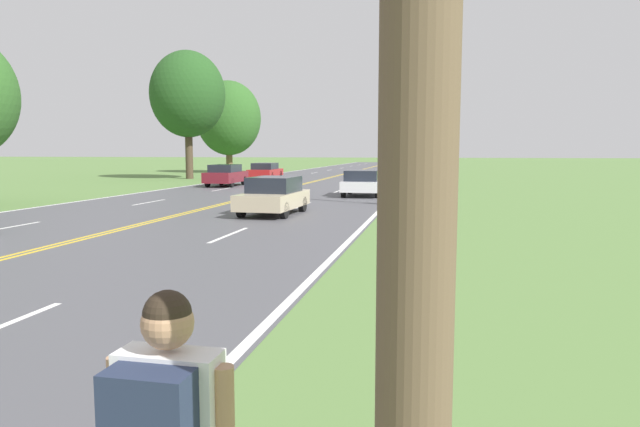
{
  "coord_description": "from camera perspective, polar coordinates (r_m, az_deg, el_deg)",
  "views": [
    {
      "loc": [
        9.48,
        1.27,
        2.4
      ],
      "look_at": [
        6.87,
        13.85,
        0.99
      ],
      "focal_mm": 32.0,
      "sensor_mm": 36.0,
      "label": 1
    }
  ],
  "objects": [
    {
      "name": "tree_behind_sign",
      "position": [
        50.57,
        -13.1,
        11.52
      ],
      "size": [
        6.33,
        6.33,
        10.81
      ],
      "color": "#473828",
      "rests_on": "ground"
    },
    {
      "name": "car_red_sedan_distant",
      "position": [
        47.37,
        -5.48,
        4.27
      ],
      "size": [
        2.07,
        4.69,
        1.4
      ],
      "rotation": [
        0.0,
        0.0,
        1.61
      ],
      "color": "black",
      "rests_on": "ground"
    },
    {
      "name": "car_maroon_sedan_receding",
      "position": [
        39.26,
        -9.4,
        3.83
      ],
      "size": [
        1.99,
        4.47,
        1.47
      ],
      "rotation": [
        0.0,
        0.0,
        1.61
      ],
      "color": "black",
      "rests_on": "ground"
    },
    {
      "name": "utility_pole_far",
      "position": [
        46.64,
        12.35,
        9.02
      ],
      "size": [
        1.8,
        0.24,
        9.15
      ],
      "color": "brown",
      "rests_on": "ground"
    },
    {
      "name": "tree_left_verge",
      "position": [
        63.66,
        -9.12,
        9.39
      ],
      "size": [
        7.01,
        7.01,
        9.97
      ],
      "color": "brown",
      "rests_on": "ground"
    },
    {
      "name": "car_white_hatchback_mid_far",
      "position": [
        30.35,
        4.32,
        3.17
      ],
      "size": [
        1.99,
        3.77,
        1.38
      ],
      "rotation": [
        0.0,
        0.0,
        -1.56
      ],
      "color": "black",
      "rests_on": "ground"
    },
    {
      "name": "traffic_sign",
      "position": [
        24.86,
        9.66,
        4.97
      ],
      "size": [
        0.6,
        0.1,
        2.48
      ],
      "color": "gray",
      "rests_on": "ground"
    },
    {
      "name": "car_champagne_sedan_mid_near",
      "position": [
        21.58,
        -4.66,
        1.83
      ],
      "size": [
        1.96,
        3.97,
        1.42
      ],
      "rotation": [
        0.0,
        0.0,
        -1.61
      ],
      "color": "black",
      "rests_on": "ground"
    },
    {
      "name": "utility_pole_midground",
      "position": [
        24.28,
        11.3,
        11.85
      ],
      "size": [
        1.8,
        0.24,
        9.29
      ],
      "color": "brown",
      "rests_on": "ground"
    }
  ]
}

